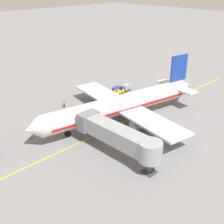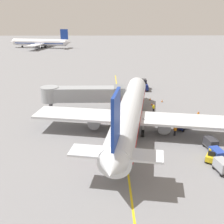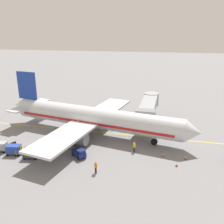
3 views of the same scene
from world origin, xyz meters
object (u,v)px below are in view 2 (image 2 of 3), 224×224
Objects in this scene: safety_cone_nose_right at (162,101)px; ground_crew_marshaller at (154,108)px; jet_bridge at (83,94)px; baggage_tug_trailing at (183,125)px; baggage_cart_third_in_train at (222,165)px; distant_taxiing_airliner at (40,42)px; pushback_tractor at (143,85)px; safety_cone_wing_tip at (152,104)px; parked_airliner at (129,112)px; ground_crew_loader at (175,130)px; baggage_cart_second_in_train at (217,154)px; safety_cone_nose_left at (150,99)px; baggage_cart_front at (211,143)px; ground_crew_wing_walker at (198,115)px; baggage_tug_lead at (212,155)px.

ground_crew_marshaller is at bearing -114.30° from safety_cone_nose_right.
baggage_tug_trailing is at bearing -27.16° from jet_bridge.
ground_crew_marshaller is at bearing 103.05° from baggage_cart_third_in_train.
jet_bridge is at bearing 152.84° from baggage_tug_trailing.
ground_crew_marshaller is at bearing -66.19° from distant_taxiing_airliner.
safety_cone_wing_tip is at bearing -88.59° from pushback_tractor.
ground_crew_loader is (6.98, -1.94, -2.23)m from parked_airliner.
jet_bridge reaches higher than baggage_tug_trailing.
parked_airliner is at bearing -70.18° from distant_taxiing_airliner.
jet_bridge is 26.49m from baggage_cart_second_in_train.
baggage_tug_trailing is 4.55× the size of safety_cone_nose_left.
parked_airliner is 15.98m from baggage_cart_third_in_train.
ground_crew_loader is 2.86× the size of safety_cone_wing_tip.
ground_crew_marshaller is (5.33, 8.41, -2.23)m from parked_airliner.
parked_airliner is 1.05× the size of distant_taxiing_airliner.
safety_cone_wing_tip is at bearing 105.02° from baggage_cart_front.
ground_crew_loader reaches higher than safety_cone_nose_right.
baggage_cart_third_in_train is 1.76× the size of ground_crew_wing_walker.
ground_crew_loader is at bearing 115.35° from baggage_cart_second_in_train.
pushback_tractor reaches higher than safety_cone_nose_right.
baggage_tug_trailing is 4.55× the size of safety_cone_wing_tip.
safety_cone_wing_tip is at bearing 66.04° from parked_airliner.
ground_crew_marshaller is (-4.77, 20.59, 0.00)m from baggage_cart_third_in_train.
distant_taxiing_airliner is at bearing 113.43° from baggage_cart_front.
ground_crew_wing_walker is 8.38m from ground_crew_loader.
parked_airliner is at bearing -102.31° from pushback_tractor.
parked_airliner is 7.58m from ground_crew_loader.
ground_crew_loader is 2.86× the size of safety_cone_nose_left.
baggage_tug_trailing is at bearing -134.34° from ground_crew_wing_walker.
ground_crew_wing_walker is at bearing 19.01° from parked_airliner.
jet_bridge is at bearing 140.58° from baggage_cart_front.
parked_airliner is 13.46m from ground_crew_wing_walker.
baggage_tug_trailing is 0.90× the size of baggage_cart_third_in_train.
ground_crew_loader is at bearing -85.25° from safety_cone_wing_tip.
pushback_tractor is 1.66× the size of baggage_tug_trailing.
baggage_tug_trailing reaches higher than safety_cone_nose_left.
baggage_cart_front is at bearing -98.80° from ground_crew_wing_walker.
ground_crew_marshaller is at bearing 99.06° from ground_crew_loader.
ground_crew_wing_walker reaches higher than safety_cone_nose_left.
pushback_tractor is 7.57× the size of safety_cone_nose_left.
baggage_cart_second_in_train is (-0.38, -3.12, 0.00)m from baggage_cart_front.
parked_airliner is 12.79m from baggage_cart_front.
baggage_cart_front is (10.90, -6.30, -2.24)m from parked_airliner.
safety_cone_nose_right is (8.25, 14.88, -2.90)m from parked_airliner.
baggage_tug_lead is 0.93× the size of baggage_cart_front.
ground_crew_marshaller reaches higher than safety_cone_wing_tip.
baggage_tug_trailing is (8.90, 0.59, -2.47)m from parked_airliner.
safety_cone_nose_right is at bearing 93.92° from baggage_cart_third_in_train.
baggage_tug_lead is 1.63× the size of ground_crew_wing_walker.
baggage_cart_second_in_train is 5.04× the size of safety_cone_nose_left.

